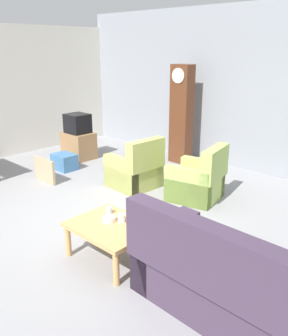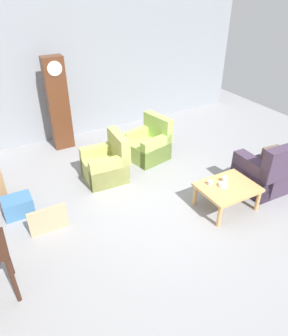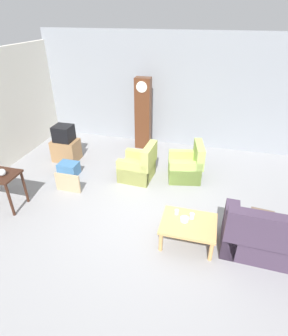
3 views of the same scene
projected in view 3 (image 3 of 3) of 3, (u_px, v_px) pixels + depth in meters
name	position (u px, v px, depth m)	size (l,w,h in m)	color
ground_plane	(151.00, 214.00, 5.61)	(10.40, 10.40, 0.00)	gray
garage_door_wall	(181.00, 92.00, 7.80)	(8.40, 0.16, 3.20)	gray
armchair_olive_near	(139.00, 167.00, 6.65)	(0.83, 0.81, 0.92)	tan
armchair_olive_far	(186.00, 167.00, 6.66)	(0.93, 0.90, 0.92)	#A3C15C
coffee_table_wood	(188.00, 225.00, 4.75)	(0.96, 0.76, 0.44)	tan
grandfather_clock	(143.00, 114.00, 7.82)	(0.44, 0.30, 2.07)	#562D19
tv_stand_cabinet	(66.00, 150.00, 7.49)	(0.68, 0.52, 0.59)	#997047
tv_crt	(63.00, 133.00, 7.23)	(0.48, 0.44, 0.42)	black
framed_picture_leaning	(68.00, 183.00, 6.19)	(0.60, 0.05, 0.45)	tan
storage_box_blue	(69.00, 169.00, 6.87)	(0.48, 0.37, 0.32)	teal
glass_dome_cloche	(2.00, 172.00, 5.35)	(0.14, 0.14, 0.14)	silver
cup_white_porcelain	(192.00, 216.00, 4.80)	(0.09, 0.09, 0.10)	white
cup_blue_rimmed	(177.00, 212.00, 4.90)	(0.08, 0.08, 0.09)	silver
bowl_white_stacked	(185.00, 219.00, 4.75)	(0.15, 0.15, 0.06)	white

